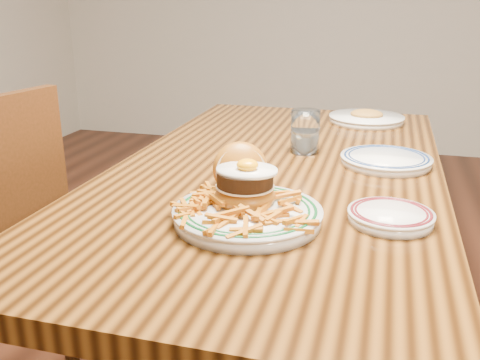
# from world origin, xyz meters

# --- Properties ---
(table) EXTENTS (0.85, 1.60, 0.75)m
(table) POSITION_xyz_m (0.00, 0.00, 0.66)
(table) COLOR black
(table) RESTS_ON floor
(main_plate) EXTENTS (0.30, 0.32, 0.15)m
(main_plate) POSITION_xyz_m (0.01, -0.37, 0.79)
(main_plate) COLOR silver
(main_plate) RESTS_ON table
(side_plate) EXTENTS (0.17, 0.17, 0.03)m
(side_plate) POSITION_xyz_m (0.30, -0.31, 0.77)
(side_plate) COLOR silver
(side_plate) RESTS_ON table
(rear_plate) EXTENTS (0.24, 0.24, 0.03)m
(rear_plate) POSITION_xyz_m (0.28, 0.09, 0.77)
(rear_plate) COLOR silver
(rear_plate) RESTS_ON table
(water_glass) EXTENTS (0.08, 0.08, 0.12)m
(water_glass) POSITION_xyz_m (0.05, 0.15, 0.80)
(water_glass) COLOR white
(water_glass) RESTS_ON table
(far_plate) EXTENTS (0.27, 0.27, 0.05)m
(far_plate) POSITION_xyz_m (0.20, 0.61, 0.77)
(far_plate) COLOR silver
(far_plate) RESTS_ON table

